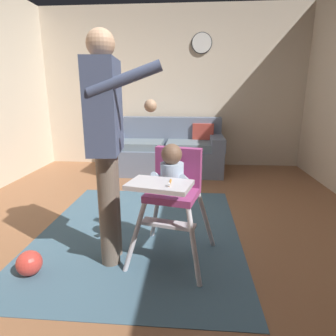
# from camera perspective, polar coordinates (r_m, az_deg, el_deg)

# --- Properties ---
(ground) EXTENTS (6.05, 6.98, 0.10)m
(ground) POSITION_cam_1_polar(r_m,az_deg,el_deg) (2.75, -3.34, -13.86)
(ground) COLOR #905E3D
(wall_far) EXTENTS (5.25, 0.06, 2.64)m
(wall_far) POSITION_cam_1_polar(r_m,az_deg,el_deg) (5.12, 0.75, 15.48)
(wall_far) COLOR beige
(wall_far) RESTS_ON ground
(area_rug) EXTENTS (1.82, 2.22, 0.01)m
(area_rug) POSITION_cam_1_polar(r_m,az_deg,el_deg) (2.77, -5.59, -12.41)
(area_rug) COLOR #426174
(area_rug) RESTS_ON ground
(couch) EXTENTS (1.83, 0.86, 0.86)m
(couch) POSITION_cam_1_polar(r_m,az_deg,el_deg) (4.70, -0.39, 3.39)
(couch) COLOR slate
(couch) RESTS_ON ground
(high_chair) EXTENTS (0.72, 0.82, 0.93)m
(high_chair) POSITION_cam_1_polar(r_m,az_deg,el_deg) (2.12, 0.91, -2.90)
(high_chair) COLOR silver
(high_chair) RESTS_ON ground
(adult_standing) EXTENTS (0.55, 0.50, 1.68)m
(adult_standing) POSITION_cam_1_polar(r_m,az_deg,el_deg) (2.09, -12.07, 5.60)
(adult_standing) COLOR #6A5B4D
(adult_standing) RESTS_ON ground
(toy_ball) EXTENTS (0.18, 0.18, 0.18)m
(toy_ball) POSITION_cam_1_polar(r_m,az_deg,el_deg) (2.38, -25.85, -16.64)
(toy_ball) COLOR #D13D33
(toy_ball) RESTS_ON ground
(wall_clock) EXTENTS (0.34, 0.04, 0.34)m
(wall_clock) POSITION_cam_1_polar(r_m,az_deg,el_deg) (5.12, 6.73, 23.45)
(wall_clock) COLOR white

